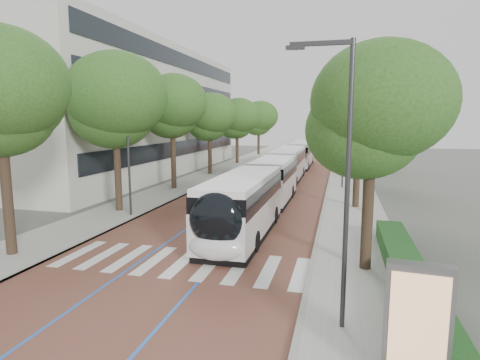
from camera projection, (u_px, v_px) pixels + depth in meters
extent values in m
plane|color=#51544C|center=(167.00, 271.00, 16.10)|extent=(160.00, 160.00, 0.00)
cube|color=brown|center=(290.00, 165.00, 54.46)|extent=(11.00, 140.00, 0.02)
cube|color=gray|center=(237.00, 163.00, 56.26)|extent=(4.00, 140.00, 0.12)
cube|color=gray|center=(347.00, 166.00, 52.63)|extent=(4.00, 140.00, 0.12)
cube|color=gray|center=(250.00, 163.00, 55.80)|extent=(0.20, 140.00, 0.14)
cube|color=gray|center=(333.00, 166.00, 53.09)|extent=(0.20, 140.00, 0.14)
cube|color=silver|center=(79.00, 253.00, 18.21)|extent=(0.55, 3.60, 0.01)
cube|color=silver|center=(103.00, 255.00, 17.91)|extent=(0.55, 3.60, 0.01)
cube|color=silver|center=(129.00, 258.00, 17.61)|extent=(0.55, 3.60, 0.01)
cube|color=silver|center=(155.00, 260.00, 17.31)|extent=(0.55, 3.60, 0.01)
cube|color=silver|center=(182.00, 263.00, 17.00)|extent=(0.55, 3.60, 0.01)
cube|color=silver|center=(210.00, 265.00, 16.70)|extent=(0.55, 3.60, 0.01)
cube|color=silver|center=(239.00, 268.00, 16.40)|extent=(0.55, 3.60, 0.01)
cube|color=silver|center=(269.00, 271.00, 16.10)|extent=(0.55, 3.60, 0.01)
cube|color=silver|center=(300.00, 273.00, 15.79)|extent=(0.55, 3.60, 0.01)
cube|color=blue|center=(279.00, 164.00, 54.84)|extent=(0.12, 126.00, 0.01)
cube|color=blue|center=(302.00, 165.00, 54.07)|extent=(0.12, 126.00, 0.01)
cube|color=#A7A59B|center=(112.00, 112.00, 46.64)|extent=(18.00, 40.00, 14.00)
cube|color=black|center=(185.00, 147.00, 45.04)|extent=(0.12, 38.00, 1.60)
cube|color=black|center=(184.00, 119.00, 44.56)|extent=(0.12, 38.00, 1.60)
cube|color=black|center=(184.00, 89.00, 44.09)|extent=(0.12, 38.00, 1.60)
cube|color=black|center=(183.00, 61.00, 43.65)|extent=(0.12, 38.00, 1.60)
cube|color=#184619|center=(411.00, 281.00, 13.82)|extent=(1.20, 14.00, 0.80)
cylinder|color=#323235|center=(347.00, 190.00, 10.97)|extent=(0.14, 0.14, 8.00)
cube|color=#323235|center=(322.00, 43.00, 10.59)|extent=(1.70, 0.12, 0.12)
cube|color=#323235|center=(295.00, 48.00, 10.77)|extent=(0.50, 0.20, 0.10)
cylinder|color=#323235|center=(344.00, 142.00, 34.94)|extent=(0.14, 0.14, 8.00)
cube|color=#323235|center=(336.00, 97.00, 34.56)|extent=(1.70, 0.12, 0.12)
cube|color=#323235|center=(328.00, 98.00, 34.74)|extent=(0.50, 0.20, 0.10)
cylinder|color=#323235|center=(128.00, 151.00, 24.64)|extent=(0.14, 0.14, 8.00)
cylinder|color=black|center=(8.00, 202.00, 17.55)|extent=(0.44, 0.44, 4.91)
cylinder|color=black|center=(118.00, 175.00, 26.18)|extent=(0.44, 0.44, 4.96)
ellipsoid|color=#234B18|center=(115.00, 105.00, 25.51)|extent=(6.40, 6.40, 5.44)
cylinder|color=black|center=(174.00, 161.00, 34.81)|extent=(0.44, 0.44, 4.93)
ellipsoid|color=#234B18|center=(172.00, 109.00, 34.15)|extent=(5.56, 5.56, 4.73)
cylinder|color=black|center=(210.00, 155.00, 44.44)|extent=(0.44, 0.44, 4.36)
ellipsoid|color=#234B18|center=(210.00, 119.00, 43.86)|extent=(5.33, 5.33, 4.53)
cylinder|color=black|center=(237.00, 148.00, 55.96)|extent=(0.44, 0.44, 4.27)
ellipsoid|color=#234B18|center=(237.00, 120.00, 55.39)|extent=(5.79, 5.79, 4.92)
cylinder|color=black|center=(259.00, 142.00, 70.34)|extent=(0.44, 0.44, 4.35)
ellipsoid|color=#234B18|center=(259.00, 120.00, 69.76)|extent=(6.25, 6.25, 5.31)
cylinder|color=black|center=(367.00, 218.00, 15.83)|extent=(0.44, 0.44, 4.34)
ellipsoid|color=#234B18|center=(372.00, 117.00, 15.25)|extent=(5.29, 5.29, 4.50)
cylinder|color=black|center=(357.00, 173.00, 27.30)|extent=(0.44, 0.44, 4.85)
ellipsoid|color=#234B18|center=(360.00, 108.00, 26.65)|extent=(5.74, 5.74, 4.88)
cylinder|color=black|center=(352.00, 159.00, 40.77)|extent=(0.44, 0.44, 4.23)
ellipsoid|color=#234B18|center=(353.00, 121.00, 40.21)|extent=(5.56, 5.56, 4.73)
cylinder|color=black|center=(349.00, 149.00, 56.14)|extent=(0.44, 0.44, 4.00)
ellipsoid|color=#234B18|center=(350.00, 123.00, 55.60)|extent=(5.75, 5.75, 4.89)
cylinder|color=black|center=(262.00, 187.00, 25.58)|extent=(2.30, 0.91, 2.30)
cube|color=silver|center=(243.00, 213.00, 20.74)|extent=(2.53, 9.37, 1.82)
cube|color=black|center=(243.00, 191.00, 20.57)|extent=(2.57, 9.18, 0.97)
cube|color=white|center=(243.00, 179.00, 20.47)|extent=(2.48, 9.18, 0.31)
cube|color=black|center=(243.00, 233.00, 20.90)|extent=(2.48, 8.99, 0.35)
cube|color=silver|center=(274.00, 185.00, 29.79)|extent=(2.53, 7.75, 1.82)
cube|color=black|center=(274.00, 170.00, 29.62)|extent=(2.57, 7.59, 0.97)
cube|color=white|center=(274.00, 161.00, 29.53)|extent=(2.48, 7.59, 0.31)
cube|color=black|center=(273.00, 199.00, 29.95)|extent=(2.48, 7.44, 0.35)
ellipsoid|color=black|center=(216.00, 220.00, 16.29)|extent=(2.35, 1.11, 2.28)
ellipsoid|color=silver|center=(216.00, 247.00, 16.41)|extent=(2.35, 1.01, 1.14)
cylinder|color=black|center=(208.00, 238.00, 18.94)|extent=(0.30, 1.00, 1.00)
cylinder|color=black|center=(255.00, 241.00, 18.39)|extent=(0.30, 1.00, 1.00)
cylinder|color=black|center=(263.00, 190.00, 31.78)|extent=(0.30, 1.00, 1.00)
cylinder|color=black|center=(291.00, 192.00, 31.22)|extent=(0.30, 1.00, 1.00)
cylinder|color=black|center=(237.00, 213.00, 24.08)|extent=(0.30, 1.00, 1.00)
cylinder|color=black|center=(274.00, 215.00, 23.52)|extent=(0.30, 1.00, 1.00)
cube|color=silver|center=(288.00, 168.00, 40.07)|extent=(2.60, 12.02, 1.82)
cube|color=black|center=(288.00, 157.00, 39.90)|extent=(2.64, 11.78, 0.97)
cube|color=white|center=(288.00, 150.00, 39.81)|extent=(2.55, 11.78, 0.31)
cube|color=black|center=(288.00, 179.00, 40.23)|extent=(2.55, 11.54, 0.35)
ellipsoid|color=black|center=(280.00, 167.00, 34.34)|extent=(2.36, 1.12, 2.28)
ellipsoid|color=silver|center=(280.00, 181.00, 34.46)|extent=(2.36, 1.02, 1.14)
cylinder|color=black|center=(271.00, 181.00, 36.99)|extent=(0.31, 1.00, 1.00)
cylinder|color=black|center=(295.00, 181.00, 36.46)|extent=(0.31, 1.00, 1.00)
cylinder|color=black|center=(282.00, 171.00, 44.10)|extent=(0.31, 1.00, 1.00)
cylinder|color=black|center=(302.00, 171.00, 43.57)|extent=(0.31, 1.00, 1.00)
cube|color=silver|center=(301.00, 157.00, 52.75)|extent=(2.57, 12.01, 1.82)
cube|color=black|center=(302.00, 148.00, 52.58)|extent=(2.61, 11.77, 0.97)
cube|color=white|center=(302.00, 143.00, 52.49)|extent=(2.52, 11.77, 0.31)
cube|color=black|center=(301.00, 165.00, 52.91)|extent=(2.52, 11.53, 0.35)
ellipsoid|color=black|center=(297.00, 155.00, 47.02)|extent=(2.36, 1.11, 2.28)
ellipsoid|color=silver|center=(297.00, 164.00, 47.14)|extent=(2.36, 1.01, 1.14)
cylinder|color=black|center=(289.00, 165.00, 49.67)|extent=(0.31, 1.00, 1.00)
cylinder|color=black|center=(308.00, 166.00, 49.14)|extent=(0.31, 1.00, 1.00)
cylinder|color=black|center=(296.00, 160.00, 56.78)|extent=(0.31, 1.00, 1.00)
cylinder|color=black|center=(312.00, 160.00, 56.25)|extent=(0.31, 1.00, 1.00)
cube|color=#59595B|center=(417.00, 318.00, 8.68)|extent=(1.41, 0.50, 2.44)
cube|color=#E4AC79|center=(418.00, 322.00, 8.49)|extent=(1.16, 0.13, 2.12)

